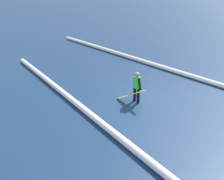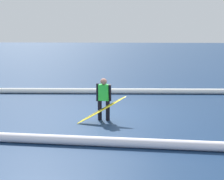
# 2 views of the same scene
# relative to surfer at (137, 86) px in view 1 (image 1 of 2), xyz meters

# --- Properties ---
(ground_plane) EXTENTS (131.53, 131.53, 0.00)m
(ground_plane) POSITION_rel_surfer_xyz_m (-0.28, -0.85, -0.81)
(ground_plane) COLOR navy
(surfer) EXTENTS (0.52, 0.26, 1.45)m
(surfer) POSITION_rel_surfer_xyz_m (0.00, 0.00, 0.00)
(surfer) COLOR black
(surfer) RESTS_ON ground_plane
(surfboard) EXTENTS (1.68, 0.57, 0.92)m
(surfboard) POSITION_rel_surfer_xyz_m (0.04, 0.34, -0.37)
(surfboard) COLOR yellow
(surfboard) RESTS_ON ground_plane
(wave_crest_foreground) EXTENTS (23.53, 1.31, 0.26)m
(wave_crest_foreground) POSITION_rel_surfer_xyz_m (2.32, -4.55, -0.68)
(wave_crest_foreground) COLOR white
(wave_crest_foreground) RESTS_ON ground_plane
(wave_crest_midground) EXTENTS (23.53, 1.75, 0.26)m
(wave_crest_midground) POSITION_rel_surfer_xyz_m (-2.37, 2.66, -0.68)
(wave_crest_midground) COLOR white
(wave_crest_midground) RESTS_ON ground_plane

